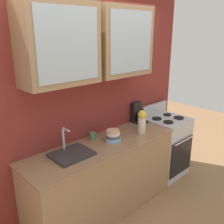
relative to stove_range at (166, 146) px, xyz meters
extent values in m
plane|color=#936B47|center=(-1.29, 0.00, -0.46)|extent=(10.00, 10.00, 0.00)
cube|color=maroon|center=(-1.29, 0.35, 0.86)|extent=(3.43, 0.10, 2.64)
cube|color=#93704C|center=(-1.72, 0.14, 1.58)|extent=(0.78, 0.33, 0.79)
cube|color=#9EADB7|center=(-1.72, -0.03, 1.58)|extent=(0.66, 0.01, 0.67)
cube|color=#93704C|center=(-0.87, 0.14, 1.58)|extent=(0.78, 0.33, 0.79)
cube|color=#9EADB7|center=(-0.87, -0.03, 1.58)|extent=(0.66, 0.01, 0.67)
cube|color=#93704C|center=(-1.29, 0.00, -0.02)|extent=(1.92, 0.59, 0.88)
cube|color=#8C6B4C|center=(-1.29, 0.00, 0.43)|extent=(1.95, 0.61, 0.03)
cube|color=silver|center=(0.00, 0.00, -0.01)|extent=(0.59, 0.55, 0.91)
cube|color=black|center=(0.00, -0.28, -0.08)|extent=(0.55, 0.01, 0.54)
cylinder|color=silver|center=(0.00, -0.31, 0.19)|extent=(0.48, 0.02, 0.02)
cube|color=silver|center=(0.00, 0.25, 0.54)|extent=(0.57, 0.04, 0.18)
cylinder|color=black|center=(-0.13, -0.10, 0.46)|extent=(0.14, 0.14, 0.02)
cylinder|color=black|center=(0.13, -0.10, 0.46)|extent=(0.15, 0.15, 0.02)
cylinder|color=black|center=(-0.13, 0.10, 0.46)|extent=(0.14, 0.14, 0.02)
cylinder|color=black|center=(0.13, 0.10, 0.46)|extent=(0.12, 0.12, 0.02)
cube|color=#2D2D30|center=(-1.72, 0.02, 0.46)|extent=(0.41, 0.34, 0.03)
cylinder|color=silver|center=(-1.72, 0.16, 0.60)|extent=(0.02, 0.02, 0.24)
cylinder|color=silver|center=(-1.72, 0.10, 0.72)|extent=(0.02, 0.12, 0.02)
cylinder|color=#8CB7E0|center=(-1.14, 0.00, 0.47)|extent=(0.19, 0.19, 0.04)
cylinder|color=#4C4C54|center=(-1.14, 0.00, 0.50)|extent=(0.18, 0.18, 0.05)
cylinder|color=white|center=(-1.14, 0.00, 0.53)|extent=(0.17, 0.17, 0.04)
cylinder|color=#E0AD7F|center=(-1.14, 0.00, 0.56)|extent=(0.16, 0.16, 0.04)
cylinder|color=beige|center=(-0.70, -0.07, 0.55)|extent=(0.10, 0.10, 0.20)
sphere|color=yellow|center=(-0.70, -0.07, 0.69)|extent=(0.11, 0.11, 0.11)
cylinder|color=#4C7F59|center=(-1.29, 0.19, 0.49)|extent=(0.07, 0.07, 0.09)
torus|color=#4C7F59|center=(-1.25, 0.19, 0.50)|extent=(0.06, 0.01, 0.06)
cube|color=black|center=(-0.43, 0.19, 0.46)|extent=(0.17, 0.20, 0.03)
cylinder|color=black|center=(-0.43, 0.17, 0.53)|extent=(0.11, 0.11, 0.11)
cube|color=black|center=(-0.43, 0.26, 0.61)|extent=(0.15, 0.06, 0.26)
camera|label=1|loc=(-3.06, -2.01, 1.70)|focal=40.60mm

